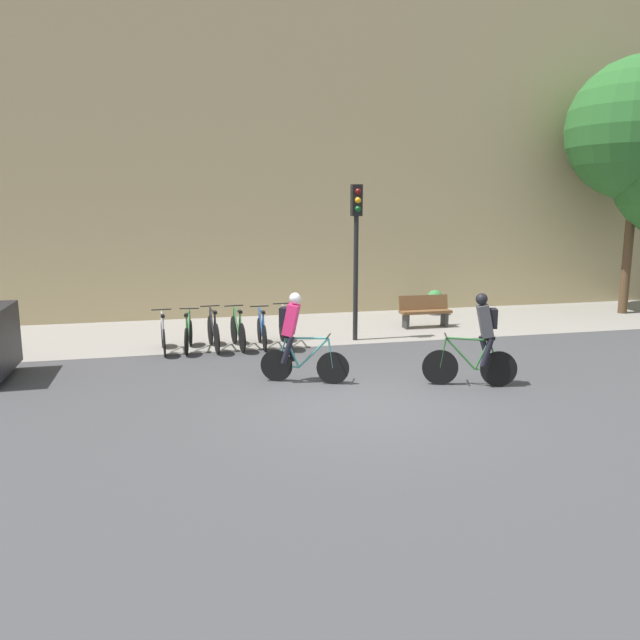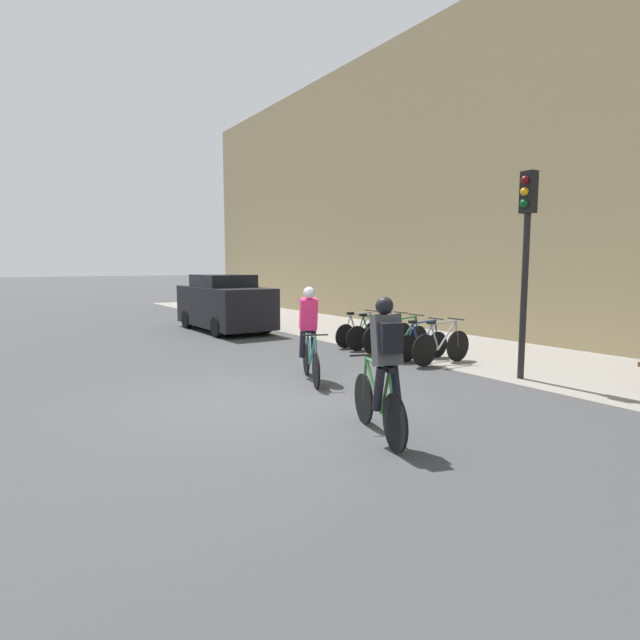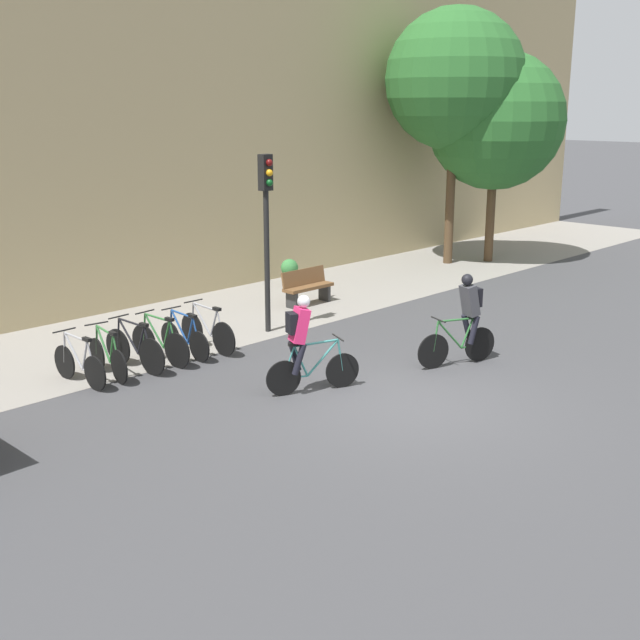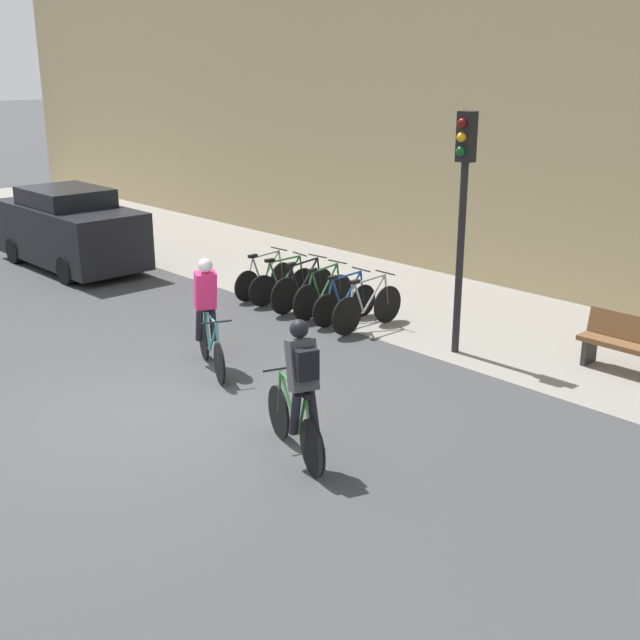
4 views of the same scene
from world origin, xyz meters
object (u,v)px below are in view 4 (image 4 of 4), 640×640
at_px(cyclist_pink, 207,309).
at_px(parked_bike_2, 303,288).
at_px(cyclist_grey, 300,388).
at_px(parked_bike_0, 265,278).
at_px(parked_bike_5, 367,307).
at_px(parked_car, 70,229).
at_px(bench, 627,344).
at_px(parked_bike_4, 345,302).
at_px(parked_bike_1, 283,284).
at_px(traffic_light_pole, 463,191).
at_px(parked_bike_3, 323,294).

bearing_deg(cyclist_pink, parked_bike_2, 112.80).
xyz_separation_m(cyclist_grey, parked_bike_2, (-4.68, 4.25, -0.53)).
height_order(parked_bike_0, parked_bike_5, parked_bike_5).
bearing_deg(parked_bike_2, parked_car, -164.78).
distance_m(cyclist_grey, bench, 5.76).
relative_size(parked_bike_0, parked_bike_5, 0.92).
bearing_deg(parked_bike_4, parked_bike_1, 179.99).
height_order(parked_bike_5, bench, parked_bike_5).
bearing_deg(parked_bike_0, traffic_light_pole, 2.19).
bearing_deg(cyclist_pink, bench, 44.59).
relative_size(cyclist_pink, traffic_light_pole, 0.45).
xyz_separation_m(parked_bike_0, traffic_light_pole, (4.72, 0.18, 2.28)).
xyz_separation_m(cyclist_grey, parked_bike_3, (-4.10, 4.25, -0.54)).
xyz_separation_m(traffic_light_pole, parked_car, (-9.75, -1.86, -1.77)).
height_order(cyclist_grey, parked_bike_3, cyclist_grey).
bearing_deg(bench, parked_bike_2, -167.22).
relative_size(parked_bike_4, bench, 1.10).
height_order(parked_bike_4, bench, parked_bike_4).
bearing_deg(parked_car, parked_bike_5, 11.99).
bearing_deg(parked_bike_3, parked_bike_1, -179.96).
xyz_separation_m(parked_bike_1, parked_bike_4, (1.74, -0.00, -0.00)).
height_order(parked_bike_3, bench, parked_bike_3).
bearing_deg(parked_bike_0, parked_bike_4, -0.01).
bearing_deg(parked_bike_5, cyclist_pink, -97.08).
bearing_deg(parked_bike_4, bench, 15.74).
xyz_separation_m(parked_bike_3, parked_bike_4, (0.58, -0.00, -0.02)).
bearing_deg(parked_bike_3, cyclist_grey, -46.02).
xyz_separation_m(cyclist_grey, parked_bike_4, (-3.52, 4.25, -0.56)).
xyz_separation_m(cyclist_pink, bench, (4.60, 4.53, -0.48)).
distance_m(parked_bike_0, parked_bike_3, 1.74).
distance_m(parked_bike_1, bench, 6.66).
distance_m(cyclist_grey, parked_bike_4, 5.55).
xyz_separation_m(cyclist_pink, traffic_light_pole, (2.23, 3.37, 1.72)).
bearing_deg(parked_car, cyclist_grey, -13.29).
height_order(parked_bike_2, parked_bike_5, parked_bike_2).
height_order(parked_bike_2, traffic_light_pole, traffic_light_pole).
distance_m(parked_bike_0, parked_bike_2, 1.16).
distance_m(parked_bike_0, parked_bike_1, 0.58).
bearing_deg(traffic_light_pole, parked_bike_3, -176.56).
relative_size(parked_bike_0, bench, 1.11).
relative_size(parked_bike_1, parked_bike_3, 0.96).
bearing_deg(parked_bike_5, parked_bike_3, 179.96).
bearing_deg(traffic_light_pole, cyclist_pink, -123.47).
height_order(cyclist_grey, traffic_light_pole, traffic_light_pole).
bearing_deg(parked_bike_1, parked_bike_4, -0.01).
bearing_deg(parked_bike_0, parked_bike_2, 0.03).
bearing_deg(bench, parked_bike_4, -164.26).
bearing_deg(parked_bike_3, parked_bike_4, -0.11).
height_order(parked_bike_1, parked_bike_5, parked_bike_5).
xyz_separation_m(parked_bike_4, traffic_light_pole, (2.41, 0.18, 2.29)).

